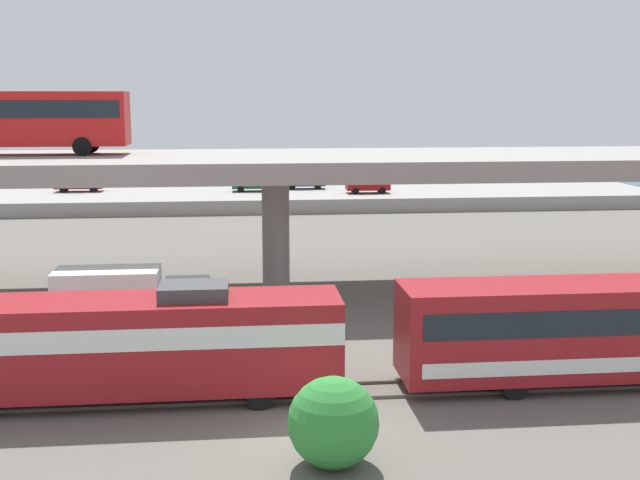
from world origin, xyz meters
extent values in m
plane|color=#605B54|center=(0.00, 0.00, 0.00)|extent=(260.00, 260.00, 0.00)
cube|color=#59544C|center=(0.00, 3.25, 0.06)|extent=(110.00, 0.12, 0.12)
cube|color=#59544C|center=(0.00, 4.75, 0.06)|extent=(110.00, 0.12, 0.12)
cube|color=maroon|center=(-6.30, 4.00, 2.08)|extent=(15.61, 3.00, 3.20)
cube|color=white|center=(-6.30, 4.00, 2.66)|extent=(15.61, 3.04, 0.77)
cube|color=#3F3F42|center=(-3.64, 4.00, 3.93)|extent=(2.40, 1.80, 0.50)
cylinder|color=black|center=(-1.43, 2.65, 0.48)|extent=(0.96, 0.18, 0.96)
cylinder|color=black|center=(-1.43, 5.35, 0.48)|extent=(0.96, 0.18, 0.96)
cylinder|color=black|center=(7.63, 2.65, 0.46)|extent=(0.92, 0.18, 0.92)
cylinder|color=black|center=(7.63, 5.35, 0.46)|extent=(0.92, 0.18, 0.92)
cube|color=gray|center=(0.00, 20.00, 6.94)|extent=(96.00, 10.87, 1.07)
cylinder|color=gray|center=(0.00, 20.00, 3.20)|extent=(1.50, 1.50, 6.41)
cube|color=red|center=(-13.96, 21.57, 9.42)|extent=(12.00, 2.55, 2.90)
cube|color=black|center=(-13.96, 21.57, 9.95)|extent=(11.52, 2.59, 0.93)
cube|color=black|center=(-8.01, 21.57, 9.77)|extent=(0.08, 2.30, 1.74)
cylinder|color=black|center=(-10.24, 22.79, 7.97)|extent=(1.00, 0.26, 1.00)
cylinder|color=black|center=(-10.24, 20.36, 7.97)|extent=(1.00, 0.26, 1.00)
cube|color=#B7B7BC|center=(-4.42, 12.09, 1.44)|extent=(2.00, 2.30, 2.00)
cube|color=silver|center=(-7.92, 12.09, 1.74)|extent=(4.60, 2.30, 2.60)
cylinder|color=black|center=(-4.71, 13.18, 0.44)|extent=(0.88, 0.28, 0.88)
cylinder|color=black|center=(-4.71, 10.99, 0.44)|extent=(0.88, 0.28, 0.88)
cylinder|color=black|center=(-8.92, 13.18, 0.44)|extent=(0.88, 0.28, 0.88)
cylinder|color=black|center=(-8.92, 10.99, 0.44)|extent=(0.88, 0.28, 0.88)
cube|color=gray|center=(0.00, 55.00, 0.65)|extent=(78.94, 12.55, 1.30)
cube|color=maroon|center=(-17.62, 57.46, 1.97)|extent=(4.64, 1.74, 0.70)
cube|color=#1E232B|center=(-17.85, 57.46, 2.56)|extent=(2.04, 1.53, 0.48)
cylinder|color=black|center=(-16.18, 58.29, 1.62)|extent=(0.64, 0.20, 0.64)
cylinder|color=black|center=(-16.18, 56.64, 1.62)|extent=(0.64, 0.20, 0.64)
cylinder|color=black|center=(-19.06, 58.29, 1.62)|extent=(0.64, 0.20, 0.64)
cylinder|color=black|center=(-19.06, 56.64, 1.62)|extent=(0.64, 0.20, 0.64)
cube|color=navy|center=(4.73, 57.55, 1.97)|extent=(4.19, 1.72, 0.70)
cube|color=#1E232B|center=(4.52, 57.55, 2.56)|extent=(1.84, 1.51, 0.48)
cylinder|color=black|center=(6.03, 58.37, 1.62)|extent=(0.64, 0.20, 0.64)
cylinder|color=black|center=(6.03, 56.74, 1.62)|extent=(0.64, 0.20, 0.64)
cylinder|color=black|center=(3.43, 58.37, 1.62)|extent=(0.64, 0.20, 0.64)
cylinder|color=black|center=(3.43, 56.74, 1.62)|extent=(0.64, 0.20, 0.64)
cube|color=maroon|center=(10.55, 53.28, 1.97)|extent=(4.21, 1.81, 0.70)
cube|color=#1E232B|center=(10.34, 53.28, 2.56)|extent=(1.85, 1.60, 0.48)
cylinder|color=black|center=(11.86, 54.14, 1.62)|extent=(0.64, 0.20, 0.64)
cylinder|color=black|center=(11.86, 52.42, 1.62)|extent=(0.64, 0.20, 0.64)
cylinder|color=black|center=(9.25, 54.14, 1.62)|extent=(0.64, 0.20, 0.64)
cylinder|color=black|center=(9.25, 52.42, 1.62)|extent=(0.64, 0.20, 0.64)
cube|color=#0C4C26|center=(-0.39, 56.00, 1.97)|extent=(4.40, 1.86, 0.70)
cube|color=#1E232B|center=(-0.17, 56.00, 2.56)|extent=(1.94, 1.63, 0.48)
cylinder|color=black|center=(-1.76, 55.12, 1.62)|extent=(0.64, 0.20, 0.64)
cylinder|color=black|center=(-1.76, 56.89, 1.62)|extent=(0.64, 0.20, 0.64)
cylinder|color=black|center=(0.97, 55.12, 1.62)|extent=(0.64, 0.20, 0.64)
cylinder|color=black|center=(0.97, 56.89, 1.62)|extent=(0.64, 0.20, 0.64)
cube|color=#2D5170|center=(0.00, 78.00, 0.00)|extent=(140.00, 36.00, 0.01)
sphere|color=#308837|center=(0.58, -1.82, 1.34)|extent=(2.68, 2.68, 2.68)
camera|label=1|loc=(-2.05, -23.58, 10.65)|focal=45.10mm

